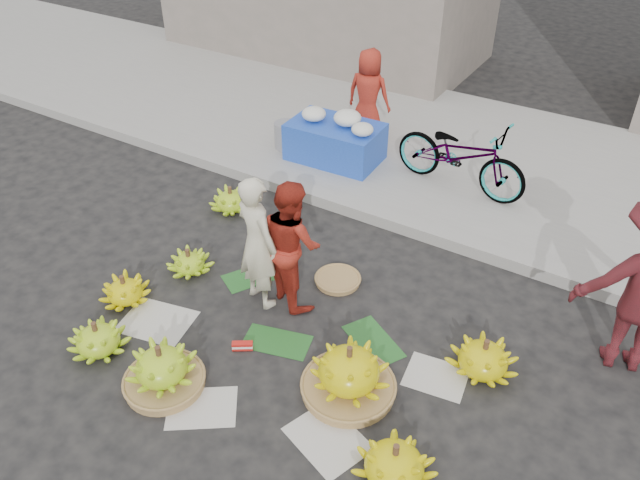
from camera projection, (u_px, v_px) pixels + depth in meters
The scene contains 21 objects.
ground at pixel (297, 333), 6.18m from camera, with size 80.00×80.00×0.00m, color black.
curb at pixel (395, 221), 7.65m from camera, with size 40.00×0.25×0.15m, color gray.
sidewalk at pixel (458, 153), 9.11m from camera, with size 40.00×4.00×0.12m, color gray.
newspaper_scatter at pixel (248, 387), 5.62m from camera, with size 3.20×1.80×0.00m, color beige, non-canonical shape.
banana_leaves at pixel (299, 318), 6.36m from camera, with size 2.00×1.00×0.00m, color #1B521E, non-canonical shape.
banana_bunch_0 at pixel (125, 290), 6.49m from camera, with size 0.67×0.67×0.33m.
banana_bunch_1 at pixel (98, 339), 5.90m from camera, with size 0.65×0.65×0.36m.
banana_bunch_2 at pixel (162, 369), 5.52m from camera, with size 0.72×0.72×0.48m.
banana_bunch_3 at pixel (394, 464), 4.78m from camera, with size 0.82×0.82×0.40m.
banana_bunch_4 at pixel (349, 372), 5.44m from camera, with size 0.90×0.90×0.55m.
banana_bunch_5 at pixel (483, 358), 5.68m from camera, with size 0.69×0.69×0.39m.
banana_bunch_6 at pixel (189, 262), 6.90m from camera, with size 0.60×0.60×0.30m.
banana_bunch_7 at pixel (231, 200), 7.91m from camera, with size 0.62×0.62×0.34m.
basket_spare at pixel (338, 280), 6.81m from camera, with size 0.48×0.48×0.06m, color olive.
incense_stack at pixel (242, 346), 5.97m from camera, with size 0.20×0.06×0.08m, color red.
vendor_cream at pixel (257, 242), 6.17m from camera, with size 0.54×0.35×1.47m, color beige.
vendor_red at pixel (291, 243), 6.22m from camera, with size 0.68×0.53×1.40m, color #B22C1B.
flower_table at pixel (336, 139), 8.68m from camera, with size 1.29×0.84×0.73m.
grey_bucket at pixel (286, 135), 9.02m from camera, with size 0.34×0.34×0.39m, color gray.
flower_vendor at pixel (368, 94), 9.04m from camera, with size 0.65×0.42×1.33m, color #B22C1B.
bicycle at pixel (461, 155), 7.95m from camera, with size 1.80×0.63×0.95m, color gray.
Camera 1 is at (2.53, -3.68, 4.38)m, focal length 35.00 mm.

